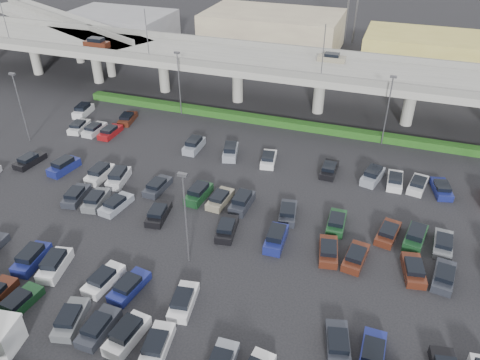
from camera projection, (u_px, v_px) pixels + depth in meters
The scene contains 7 objects.
ground at pixel (218, 215), 53.27m from camera, with size 280.00×280.00×0.00m, color black.
overpass at pixel (289, 68), 75.11m from camera, with size 150.00×13.00×15.80m.
on_ramp at pixel (63, 25), 98.43m from camera, with size 50.93×30.13×8.80m.
hedge at pixel (277, 122), 72.90m from camera, with size 66.00×1.60×1.10m, color #183A11.
parked_cars at pixel (203, 233), 49.61m from camera, with size 62.98×41.68×1.67m.
light_poles at pixel (189, 154), 52.67m from camera, with size 66.90×48.38×10.30m.
distant_buildings at pixel (382, 45), 97.08m from camera, with size 138.00×24.00×9.00m.
Camera 1 is at (16.47, -39.59, 31.97)m, focal length 35.00 mm.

